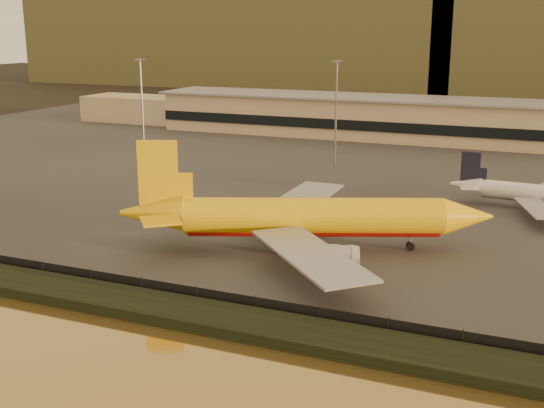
# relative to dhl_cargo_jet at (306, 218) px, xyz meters

# --- Properties ---
(ground) EXTENTS (900.00, 900.00, 0.00)m
(ground) POSITION_rel_dhl_cargo_jet_xyz_m (-7.09, -12.28, -5.28)
(ground) COLOR black
(ground) RESTS_ON ground
(embankment) EXTENTS (320.00, 7.00, 1.40)m
(embankment) POSITION_rel_dhl_cargo_jet_xyz_m (-7.09, -29.28, -4.58)
(embankment) COLOR black
(embankment) RESTS_ON ground
(tarmac) EXTENTS (320.00, 220.00, 0.20)m
(tarmac) POSITION_rel_dhl_cargo_jet_xyz_m (-7.09, 82.72, -5.18)
(tarmac) COLOR #2D2D2D
(tarmac) RESTS_ON ground
(perimeter_fence) EXTENTS (300.00, 0.05, 2.20)m
(perimeter_fence) POSITION_rel_dhl_cargo_jet_xyz_m (-7.09, -25.28, -3.98)
(perimeter_fence) COLOR black
(perimeter_fence) RESTS_ON tarmac
(terminal_building) EXTENTS (202.00, 25.00, 12.60)m
(terminal_building) POSITION_rel_dhl_cargo_jet_xyz_m (-21.62, 113.27, 0.97)
(terminal_building) COLOR tan
(terminal_building) RESTS_ON tarmac
(apron_light_masts) EXTENTS (152.20, 12.20, 25.40)m
(apron_light_masts) POSITION_rel_dhl_cargo_jet_xyz_m (7.91, 62.72, 10.43)
(apron_light_masts) COLOR slate
(apron_light_masts) RESTS_ON tarmac
(distant_hills) EXTENTS (470.00, 160.00, 70.00)m
(distant_hills) POSITION_rel_dhl_cargo_jet_xyz_m (-27.83, 327.72, 26.11)
(distant_hills) COLOR brown
(distant_hills) RESTS_ON ground
(dhl_cargo_jet) EXTENTS (54.60, 51.67, 17.01)m
(dhl_cargo_jet) POSITION_rel_dhl_cargo_jet_xyz_m (0.00, 0.00, 0.00)
(dhl_cargo_jet) COLOR #DEB10B
(dhl_cargo_jet) RESTS_ON tarmac
(white_narrowbody_jet) EXTENTS (34.78, 33.87, 9.99)m
(white_narrowbody_jet) POSITION_rel_dhl_cargo_jet_xyz_m (32.79, 39.20, -2.10)
(white_narrowbody_jet) COLOR silver
(white_narrowbody_jet) RESTS_ON tarmac
(gse_vehicle_yellow) EXTENTS (3.95, 2.72, 1.63)m
(gse_vehicle_yellow) POSITION_rel_dhl_cargo_jet_xyz_m (0.36, 15.47, -4.26)
(gse_vehicle_yellow) COLOR #DEB10B
(gse_vehicle_yellow) RESTS_ON tarmac
(gse_vehicle_white) EXTENTS (3.66, 2.00, 1.57)m
(gse_vehicle_white) POSITION_rel_dhl_cargo_jet_xyz_m (-36.11, 20.66, -4.29)
(gse_vehicle_white) COLOR silver
(gse_vehicle_white) RESTS_ON tarmac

